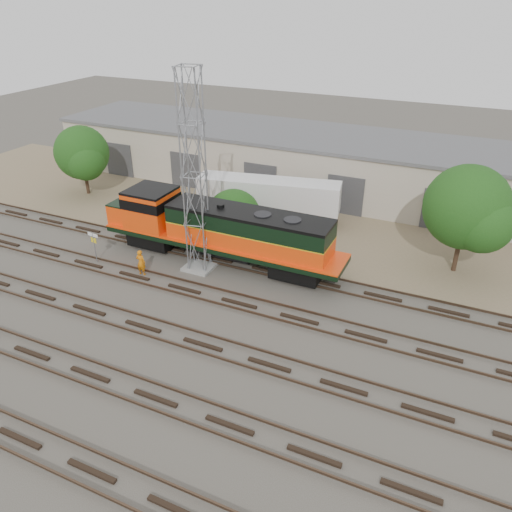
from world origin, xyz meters
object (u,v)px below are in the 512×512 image
at_px(locomotive, 217,229).
at_px(semi_trailer, 272,195).
at_px(worker, 141,262).
at_px(signal_tower, 194,179).

height_order(locomotive, semi_trailer, locomotive).
bearing_deg(worker, locomotive, -137.96).
xyz_separation_m(signal_tower, worker, (-3.15, -2.45, -5.65)).
bearing_deg(signal_tower, worker, -142.18).
relative_size(locomotive, semi_trailer, 1.50).
bearing_deg(semi_trailer, signal_tower, -109.41).
distance_m(locomotive, signal_tower, 4.45).
xyz_separation_m(locomotive, semi_trailer, (0.73, 8.00, -0.19)).
distance_m(signal_tower, semi_trailer, 10.56).
height_order(signal_tower, worker, signal_tower).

